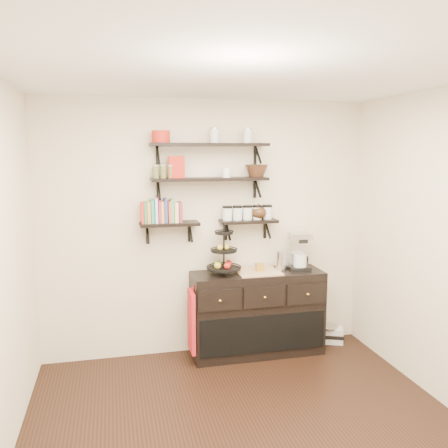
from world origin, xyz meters
TOP-DOWN VIEW (x-y plane):
  - floor at (0.00, 0.00)m, footprint 3.50×3.50m
  - ceiling at (0.00, 0.00)m, footprint 3.50×3.50m
  - back_wall at (0.00, 1.75)m, footprint 3.50×0.02m
  - shelf_top at (0.00, 1.62)m, footprint 1.20×0.27m
  - shelf_mid at (0.00, 1.62)m, footprint 1.20×0.27m
  - shelf_low_left at (-0.42, 1.63)m, footprint 0.60×0.25m
  - shelf_low_right at (0.42, 1.63)m, footprint 0.60×0.25m
  - cookbooks at (-0.47, 1.63)m, footprint 0.43×0.15m
  - glass_canisters at (0.41, 1.63)m, footprint 0.54×0.10m
  - sideboard at (0.49, 1.51)m, footprint 1.40×0.50m
  - fruit_stand at (0.13, 1.52)m, footprint 0.35×0.35m
  - candle at (0.51, 1.51)m, footprint 0.08×0.08m
  - coffee_maker at (0.96, 1.54)m, footprint 0.23×0.22m
  - thermal_carafe at (0.75, 1.49)m, footprint 0.11×0.11m
  - apron at (-0.24, 1.41)m, footprint 0.04×0.27m
  - radio at (1.37, 1.60)m, footprint 0.36×0.28m
  - recipe_box at (-0.34, 1.61)m, footprint 0.16×0.06m
  - walnut_bowl at (0.50, 1.61)m, footprint 0.24×0.24m
  - ramekins at (0.17, 1.61)m, footprint 0.09×0.09m
  - teapot at (0.54, 1.63)m, footprint 0.22×0.17m
  - red_pot at (-0.49, 1.61)m, footprint 0.18×0.18m

SIDE VIEW (x-z plane):
  - floor at x=0.00m, z-range 0.00..0.00m
  - radio at x=1.37m, z-range 0.00..0.19m
  - sideboard at x=0.49m, z-range -0.01..0.91m
  - apron at x=-0.24m, z-range 0.14..0.77m
  - candle at x=0.51m, z-range 0.92..1.00m
  - thermal_carafe at x=0.75m, z-range 0.90..1.12m
  - fruit_stand at x=0.13m, z-range 0.82..1.34m
  - coffee_maker at x=0.96m, z-range 0.89..1.29m
  - back_wall at x=0.00m, z-range 0.00..2.70m
  - shelf_low_left at x=-0.42m, z-range 1.31..1.54m
  - shelf_low_right at x=0.42m, z-range 1.31..1.54m
  - glass_canisters at x=0.41m, z-range 1.45..1.58m
  - teapot at x=0.54m, z-range 1.45..1.61m
  - cookbooks at x=-0.47m, z-range 1.44..1.70m
  - shelf_mid at x=0.00m, z-range 1.77..2.00m
  - ramekins at x=0.17m, z-range 1.90..2.00m
  - walnut_bowl at x=0.50m, z-range 1.90..2.03m
  - recipe_box at x=-0.34m, z-range 1.90..2.12m
  - shelf_top at x=0.00m, z-range 2.12..2.35m
  - red_pot at x=-0.49m, z-range 2.25..2.37m
  - ceiling at x=0.00m, z-range 2.69..2.71m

